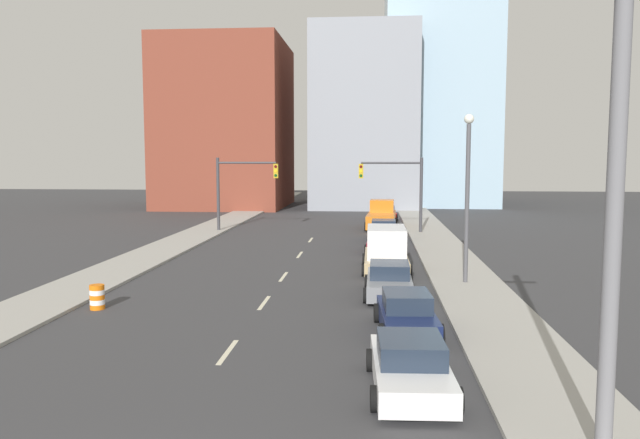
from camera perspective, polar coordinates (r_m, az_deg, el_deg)
name	(u,v)px	position (r m, az deg, el deg)	size (l,w,h in m)	color
sidewalk_left	(226,222)	(56.35, -8.58, -0.20)	(3.28, 91.90, 0.13)	#9E9B93
sidewalk_right	(422,223)	(55.01, 9.35, -0.36)	(3.28, 91.90, 0.13)	#9E9B93
lane_stripe_at_9m	(228,352)	(19.35, -8.43, -11.88)	(0.16, 2.40, 0.01)	beige
lane_stripe_at_16m	(264,303)	(25.37, -5.13, -7.58)	(0.16, 2.40, 0.01)	beige
lane_stripe_at_21m	(283,277)	(30.67, -3.36, -5.24)	(0.16, 2.40, 0.01)	beige
lane_stripe_at_28m	(300,255)	(37.43, -1.86, -3.23)	(0.16, 2.40, 0.01)	beige
lane_stripe_at_35m	(311,240)	(44.02, -0.86, -1.88)	(0.16, 2.40, 0.01)	beige
building_brick_left	(227,125)	(74.88, -8.54, 8.51)	(14.00, 16.00, 19.06)	brown
building_office_center	(365,121)	(76.93, 4.11, 8.98)	(12.00, 20.00, 20.41)	gray
building_glass_right	(437,84)	(81.71, 10.63, 12.05)	(13.00, 20.00, 29.90)	#99B7CC
traffic_signal_left	(236,183)	(48.99, -7.65, 3.32)	(4.87, 0.35, 5.79)	#38383D
traffic_signal_right	(402,184)	(47.90, 7.50, 3.26)	(4.87, 0.35, 5.79)	#38383D
utility_pole_right_near	(614,209)	(12.69, 25.31, 0.91)	(1.60, 0.32, 9.55)	slate
traffic_barrel	(97,297)	(25.62, -19.71, -6.69)	(0.56, 0.56, 0.95)	orange
street_lamp	(467,186)	(28.95, 13.33, 2.99)	(0.44, 0.44, 7.75)	#4C4C51
sedan_white	(410,366)	(16.19, 8.26, -13.13)	(2.23, 4.51, 1.35)	silver
sedan_navy	(407,314)	(21.13, 7.92, -8.57)	(2.18, 4.35, 1.39)	#141E47
sedan_gray	(389,281)	(26.51, 6.35, -5.59)	(2.16, 4.55, 1.42)	slate
box_truck_tan	(386,250)	(32.20, 6.07, -2.83)	(2.48, 5.59, 2.28)	tan
sedan_maroon	(383,241)	(38.81, 5.81, -1.98)	(2.31, 4.86, 1.41)	maroon
sedan_blue	(384,231)	(44.08, 5.83, -1.03)	(2.21, 4.25, 1.44)	navy
pickup_truck_orange	(382,217)	(51.47, 5.65, 0.24)	(2.74, 6.51, 2.29)	orange
sedan_red	(385,213)	(58.55, 5.99, 0.62)	(2.20, 4.54, 1.38)	red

